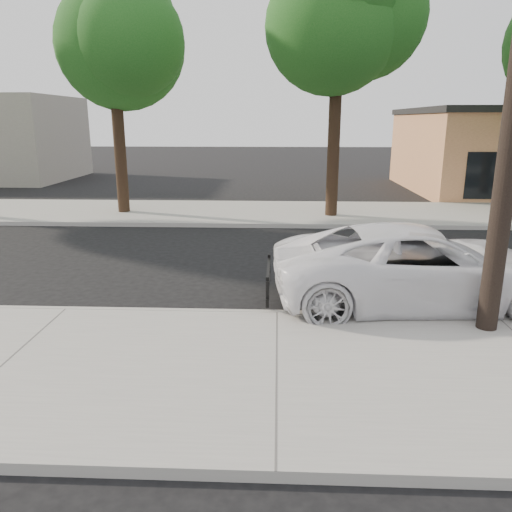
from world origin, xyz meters
The scene contains 7 objects.
ground centered at (0.00, 0.00, 0.00)m, with size 120.00×120.00×0.00m, color black.
near_sidewalk centered at (0.00, -4.30, 0.07)m, with size 90.00×4.40×0.15m, color gray.
far_sidewalk centered at (0.00, 8.50, 0.07)m, with size 90.00×5.00×0.15m, color gray.
curb_near centered at (0.00, -2.10, 0.07)m, with size 90.00×0.12×0.16m, color #9E9B93.
tree_b centered at (-5.81, 8.06, 6.15)m, with size 4.34×4.20×8.45m.
tree_c centered at (2.22, 7.64, 6.91)m, with size 4.96×4.80×9.55m.
police_cruiser centered at (2.82, -1.23, 0.80)m, with size 2.67×5.78×1.61m, color white.
Camera 1 is at (-0.01, -10.81, 3.60)m, focal length 35.00 mm.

